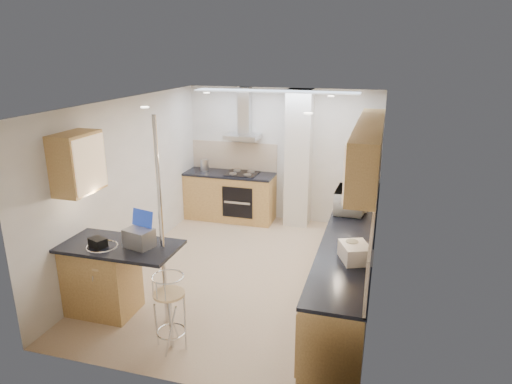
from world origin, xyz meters
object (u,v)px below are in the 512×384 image
(bar_stool_end, at_px, (170,312))
(bread_bin, at_px, (355,253))
(bar_stool_near, at_px, (106,281))
(laptop, at_px, (139,238))
(microwave, at_px, (351,200))

(bar_stool_end, xyz_separation_m, bread_bin, (1.87, 0.83, 0.57))
(bar_stool_end, bearing_deg, bar_stool_near, 90.90)
(laptop, height_order, bar_stool_end, laptop)
(bar_stool_end, bearing_deg, microwave, -14.68)
(bread_bin, bearing_deg, microwave, 74.16)
(laptop, distance_m, bar_stool_near, 0.72)
(bar_stool_near, bearing_deg, bread_bin, 1.22)
(laptop, height_order, bar_stool_near, laptop)
(bar_stool_near, height_order, bar_stool_end, bar_stool_near)
(microwave, distance_m, bar_stool_end, 3.04)
(bread_bin, bearing_deg, laptop, 166.03)
(microwave, xyz_separation_m, bar_stool_near, (-2.70, -2.10, -0.61))
(laptop, relative_size, bar_stool_near, 0.33)
(bar_stool_end, height_order, bread_bin, bread_bin)
(microwave, height_order, bar_stool_end, microwave)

